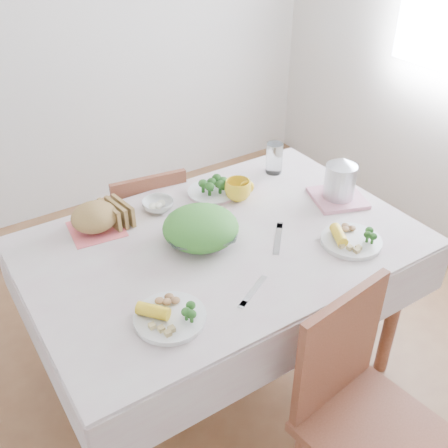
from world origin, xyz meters
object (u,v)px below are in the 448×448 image
yellow_mug (238,190)px  electric_kettle (341,175)px  salad_bowl (201,234)px  dinner_plate_right (351,241)px  dining_table (223,313)px  chair_far (144,224)px  chair_near (375,428)px  dinner_plate_left (170,318)px

yellow_mug → electric_kettle: size_ratio=0.62×
salad_bowl → dinner_plate_right: (0.48, -0.33, -0.02)m
dining_table → salad_bowl: salad_bowl is taller
chair_far → salad_bowl: size_ratio=2.97×
salad_bowl → dinner_plate_right: bearing=-34.4°
chair_near → dinner_plate_right: chair_near is taller
chair_far → dinner_plate_left: bearing=78.7°
chair_near → chair_far: (-0.11, 1.48, 0.00)m
dining_table → electric_kettle: bearing=-1.9°
chair_near → dinner_plate_left: bearing=123.9°
salad_bowl → yellow_mug: size_ratio=2.38×
chair_near → chair_far: 1.48m
salad_bowl → electric_kettle: (0.66, -0.06, 0.09)m
dinner_plate_left → dinner_plate_right: (0.79, -0.01, 0.00)m
chair_far → chair_near: bearing=102.6°
dinner_plate_right → yellow_mug: 0.54m
chair_far → dinner_plate_left: (-0.34, -0.96, 0.31)m
chair_near → electric_kettle: (0.52, 0.78, 0.42)m
yellow_mug → electric_kettle: 0.44m
chair_near → yellow_mug: (0.15, 1.02, 0.34)m
chair_near → electric_kettle: electric_kettle is taller
chair_near → yellow_mug: bearing=74.4°
salad_bowl → dinner_plate_left: bearing=-134.0°
chair_far → electric_kettle: electric_kettle is taller
dining_table → chair_near: size_ratio=1.54×
chair_far → salad_bowl: 0.72m
chair_far → yellow_mug: 0.63m
chair_far → salad_bowl: chair_far is taller
dining_table → yellow_mug: bearing=44.8°
chair_near → chair_far: bearing=87.2°
chair_near → salad_bowl: size_ratio=3.27×
dining_table → dinner_plate_right: (0.41, -0.29, 0.40)m
salad_bowl → electric_kettle: size_ratio=1.48×
dining_table → dinner_plate_right: size_ratio=5.93×
yellow_mug → electric_kettle: electric_kettle is taller
dining_table → dinner_plate_left: 0.62m
dining_table → yellow_mug: yellow_mug is taller
dinner_plate_right → electric_kettle: 0.34m
dinner_plate_left → electric_kettle: (0.97, 0.26, 0.11)m
chair_near → dinner_plate_right: bearing=49.6°
salad_bowl → electric_kettle: electric_kettle is taller
dining_table → yellow_mug: size_ratio=12.01×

